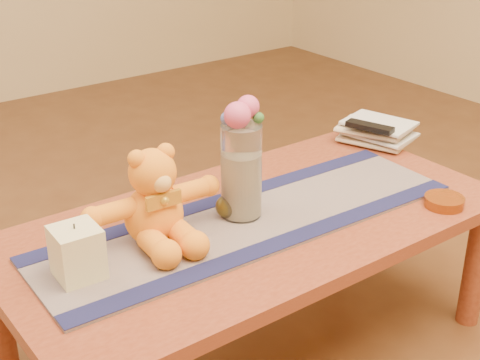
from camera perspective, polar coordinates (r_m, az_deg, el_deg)
floor at (r=2.14m, az=1.11°, el=-13.85°), size 5.50×5.50×0.00m
coffee_table_top at (r=1.90m, az=1.21°, el=-3.72°), size 1.40×0.70×0.04m
table_leg_fr at (r=2.26m, az=18.86°, el=-6.69°), size 0.07×0.07×0.41m
table_leg_bl at (r=2.00m, az=-19.20°, el=-11.23°), size 0.07×0.07×0.41m
table_leg_br at (r=2.58m, az=8.49°, el=-1.48°), size 0.07×0.07×0.41m
persian_runner at (r=1.87m, az=0.88°, el=-3.37°), size 1.21×0.39×0.01m
runner_border_near at (r=1.77m, az=3.64°, el=-5.05°), size 1.20×0.10×0.00m
runner_border_far at (r=1.98m, az=-1.58°, el=-1.59°), size 1.20×0.10×0.00m
teddy_bear at (r=1.74m, az=-7.20°, el=-1.32°), size 0.37×0.31×0.24m
pillar_candle at (r=1.64m, az=-13.29°, el=-5.83°), size 0.11×0.11×0.13m
candle_wick at (r=1.61m, az=-13.53°, el=-3.73°), size 0.00×0.00×0.01m
glass_vase at (r=1.84m, az=0.11°, el=0.72°), size 0.11×0.11×0.26m
potpourri_fill at (r=1.85m, az=0.11°, el=-0.37°), size 0.09×0.09×0.18m
rose_left at (r=1.76m, az=-0.21°, el=5.36°), size 0.07×0.07×0.07m
rose_right at (r=1.79m, az=0.66°, el=6.08°), size 0.06×0.06×0.06m
blue_flower_back at (r=1.81m, az=-0.30°, el=5.73°), size 0.04×0.04×0.04m
blue_flower_side at (r=1.78m, az=-1.05°, el=5.10°), size 0.04×0.04×0.04m
leaf_sprig at (r=1.79m, az=1.53°, el=5.15°), size 0.03×0.03×0.03m
bronze_ball at (r=1.87m, az=-1.09°, el=-2.19°), size 0.07×0.07×0.06m
book_bottom at (r=2.37m, az=10.29°, el=2.70°), size 0.24×0.27×0.02m
book_lower at (r=2.36m, az=10.47°, el=3.15°), size 0.21×0.26×0.02m
book_upper at (r=2.35m, az=10.24°, el=3.53°), size 0.24×0.27×0.02m
book_top at (r=2.35m, az=10.49°, el=4.01°), size 0.22×0.26×0.02m
tv_remote at (r=2.34m, az=10.66°, el=4.34°), size 0.09×0.17×0.02m
amber_dish at (r=2.03m, az=16.49°, el=-1.71°), size 0.15×0.15×0.03m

